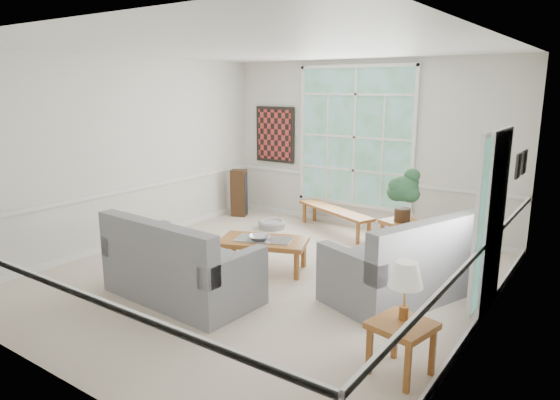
{
  "coord_description": "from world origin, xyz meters",
  "views": [
    {
      "loc": [
        3.83,
        -5.13,
        2.54
      ],
      "look_at": [
        0.1,
        0.2,
        1.05
      ],
      "focal_mm": 32.0,
      "sensor_mm": 36.0,
      "label": 1
    }
  ],
  "objects_px": {
    "loveseat_front": "(182,257)",
    "coffee_table": "(264,255)",
    "end_table": "(402,238)",
    "loveseat_right": "(404,255)",
    "side_table": "(401,348)"
  },
  "relations": [
    {
      "from": "end_table",
      "to": "loveseat_right",
      "type": "bearing_deg",
      "value": -68.2
    },
    {
      "from": "loveseat_right",
      "to": "coffee_table",
      "type": "height_order",
      "value": "loveseat_right"
    },
    {
      "from": "coffee_table",
      "to": "loveseat_front",
      "type": "bearing_deg",
      "value": -123.11
    },
    {
      "from": "end_table",
      "to": "loveseat_front",
      "type": "bearing_deg",
      "value": -117.85
    },
    {
      "from": "loveseat_right",
      "to": "loveseat_front",
      "type": "xyz_separation_m",
      "value": [
        -2.2,
        -1.59,
        -0.01
      ]
    },
    {
      "from": "loveseat_front",
      "to": "coffee_table",
      "type": "bearing_deg",
      "value": 81.32
    },
    {
      "from": "loveseat_right",
      "to": "coffee_table",
      "type": "relative_size",
      "value": 1.62
    },
    {
      "from": "loveseat_right",
      "to": "end_table",
      "type": "relative_size",
      "value": 3.62
    },
    {
      "from": "loveseat_front",
      "to": "coffee_table",
      "type": "distance_m",
      "value": 1.35
    },
    {
      "from": "loveseat_right",
      "to": "side_table",
      "type": "distance_m",
      "value": 1.83
    },
    {
      "from": "side_table",
      "to": "coffee_table",
      "type": "bearing_deg",
      "value": 151.61
    },
    {
      "from": "loveseat_right",
      "to": "loveseat_front",
      "type": "distance_m",
      "value": 2.71
    },
    {
      "from": "end_table",
      "to": "side_table",
      "type": "relative_size",
      "value": 1.06
    },
    {
      "from": "loveseat_right",
      "to": "side_table",
      "type": "relative_size",
      "value": 3.85
    },
    {
      "from": "loveseat_front",
      "to": "side_table",
      "type": "relative_size",
      "value": 3.77
    }
  ]
}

